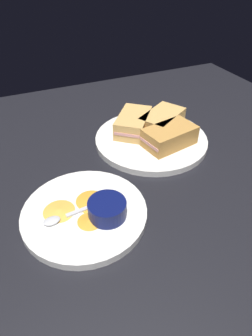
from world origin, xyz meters
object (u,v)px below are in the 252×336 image
plate_sandwich_main (150,140)px  sandwich_half_far (162,121)px  plate_chips_companion (85,213)px  sandwich_half_near (169,136)px  spoon_by_dark_ramekin (149,132)px  spoon_by_gravy_ramekin (59,218)px  sandwich_half_extra (133,123)px  ramekin_light_gravy (107,208)px  ramekin_dark_sauce (133,122)px

plate_sandwich_main → sandwich_half_far: size_ratio=1.98×
sandwich_half_far → plate_chips_companion: bearing=36.0°
sandwich_half_near → spoon_by_dark_ramekin: (2.08, -6.88, -2.04)cm
sandwich_half_far → spoon_by_gravy_ramekin: bearing=32.2°
spoon_by_dark_ramekin → spoon_by_gravy_ramekin: same height
sandwich_half_extra → ramekin_light_gravy: sandwich_half_extra is taller
spoon_by_gravy_ramekin → plate_chips_companion: bearing=-175.1°
sandwich_half_extra → plate_chips_companion: sandwich_half_extra is taller
sandwich_half_extra → ramekin_dark_sauce: 1.55cm
plate_sandwich_main → sandwich_half_far: bearing=-151.3°
spoon_by_dark_ramekin → spoon_by_gravy_ramekin: bearing=34.8°
sandwich_half_near → spoon_by_dark_ramekin: sandwich_half_near is taller
sandwich_half_extra → spoon_by_gravy_ramekin: sandwich_half_extra is taller
plate_chips_companion → ramekin_light_gravy: (-3.67, 3.06, 2.60)cm
sandwich_half_near → sandwich_half_far: size_ratio=0.95×
sandwich_half_far → spoon_by_dark_ramekin: bearing=10.5°
sandwich_half_near → plate_sandwich_main: bearing=-61.3°
sandwich_half_far → spoon_by_dark_ramekin: size_ratio=1.67×
plate_sandwich_main → spoon_by_gravy_ramekin: (29.21, 18.81, 1.16)cm
sandwich_half_far → sandwich_half_extra: bearing=-16.3°
ramekin_light_gravy → spoon_by_dark_ramekin: bearing=-132.1°
sandwich_half_far → ramekin_light_gravy: bearing=43.5°
sandwich_half_far → ramekin_dark_sauce: sandwich_half_far is taller
sandwich_half_near → spoon_by_gravy_ramekin: sandwich_half_near is taller
plate_chips_companion → spoon_by_gravy_ramekin: spoon_by_gravy_ramekin is taller
ramekin_light_gravy → spoon_by_gravy_ramekin: ramekin_light_gravy is taller
spoon_by_gravy_ramekin → spoon_by_dark_ramekin: bearing=-145.2°
plate_sandwich_main → spoon_by_dark_ramekin: spoon_by_dark_ramekin is taller
sandwich_half_near → sandwich_half_extra: same height
spoon_by_dark_ramekin → plate_chips_companion: 32.04cm
sandwich_half_far → ramekin_dark_sauce: size_ratio=2.35×
ramekin_dark_sauce → ramekin_light_gravy: 33.17cm
plate_sandwich_main → ramekin_dark_sauce: 7.18cm
sandwich_half_extra → ramekin_light_gravy: bearing=56.1°
spoon_by_gravy_ramekin → sandwich_half_extra: bearing=-138.1°
ramekin_light_gravy → spoon_by_gravy_ramekin: bearing=-16.7°
sandwich_half_near → sandwich_half_far: same height
plate_sandwich_main → ramekin_dark_sauce: size_ratio=4.65×
ramekin_dark_sauce → plate_chips_companion: size_ratio=0.26×
sandwich_half_extra → ramekin_dark_sauce: bearing=-108.8°
sandwich_half_near → spoon_by_dark_ramekin: bearing=-73.2°
plate_sandwich_main → sandwich_half_extra: 6.50cm
ramekin_dark_sauce → ramekin_light_gravy: bearing=56.8°
sandwich_half_far → ramekin_dark_sauce: (7.22, -3.59, -0.62)cm
ramekin_dark_sauce → ramekin_light_gravy: size_ratio=0.88×
sandwich_half_extra → ramekin_light_gravy: 31.80cm
plate_chips_companion → ramekin_light_gravy: ramekin_light_gravy is taller
sandwich_half_near → plate_chips_companion: bearing=26.6°
ramekin_dark_sauce → plate_chips_companion: (21.85, 24.69, -2.58)cm
sandwich_half_extra → spoon_by_dark_ramekin: (-3.36, 3.04, -2.04)cm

